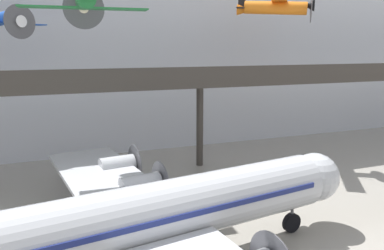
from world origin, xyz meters
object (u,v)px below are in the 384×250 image
suspended_plane_green_biplane (85,0)px  suspended_plane_orange_highwing (275,7)px  airliner_silver_main (135,219)px  suspended_plane_blue_trainer (0,20)px

suspended_plane_green_biplane → suspended_plane_orange_highwing: suspended_plane_orange_highwing is taller
airliner_silver_main → suspended_plane_green_biplane: bearing=87.0°
airliner_silver_main → suspended_plane_orange_highwing: bearing=33.5°
suspended_plane_green_biplane → suspended_plane_orange_highwing: (19.18, 6.45, 0.78)m
suspended_plane_blue_trainer → suspended_plane_orange_highwing: suspended_plane_orange_highwing is taller
suspended_plane_blue_trainer → suspended_plane_orange_highwing: bearing=48.9°
airliner_silver_main → suspended_plane_blue_trainer: (-7.18, 19.03, 10.87)m
suspended_plane_blue_trainer → suspended_plane_orange_highwing: 25.59m
airliner_silver_main → suspended_plane_orange_highwing: suspended_plane_orange_highwing is taller
airliner_silver_main → suspended_plane_orange_highwing: (18.22, 16.40, 12.52)m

